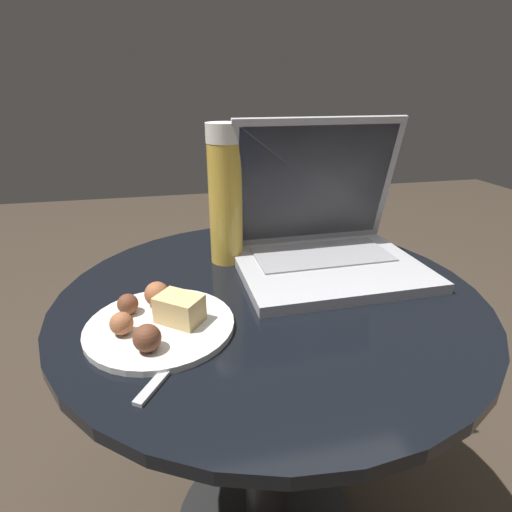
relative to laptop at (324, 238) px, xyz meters
name	(u,v)px	position (x,y,z in m)	size (l,w,h in m)	color
table	(268,376)	(-0.12, -0.08, -0.23)	(0.68, 0.68, 0.58)	black
laptop	(324,238)	(0.00, 0.00, 0.00)	(0.32, 0.26, 0.26)	#B2B2B7
beer_glass	(225,196)	(-0.17, 0.06, 0.07)	(0.06, 0.06, 0.25)	gold
snack_plate	(159,320)	(-0.30, -0.15, -0.04)	(0.20, 0.20, 0.05)	silver
fork	(190,343)	(-0.26, -0.20, -0.05)	(0.12, 0.18, 0.00)	#B2B2B7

